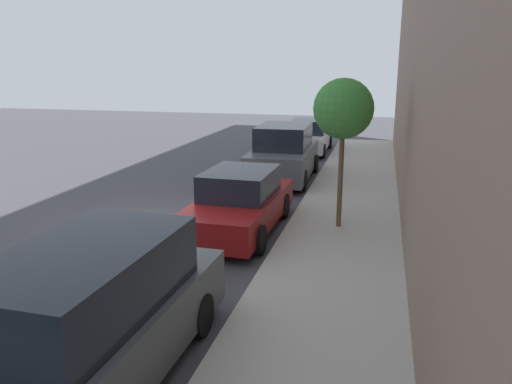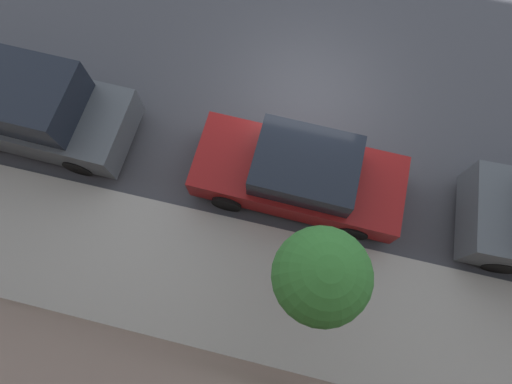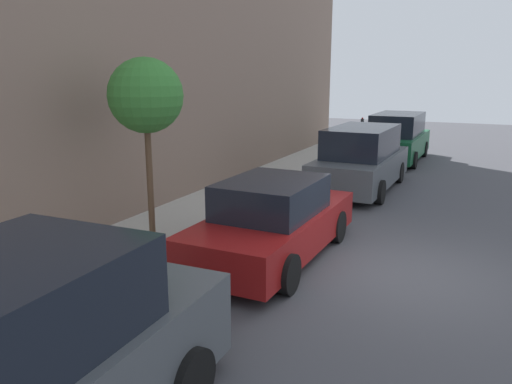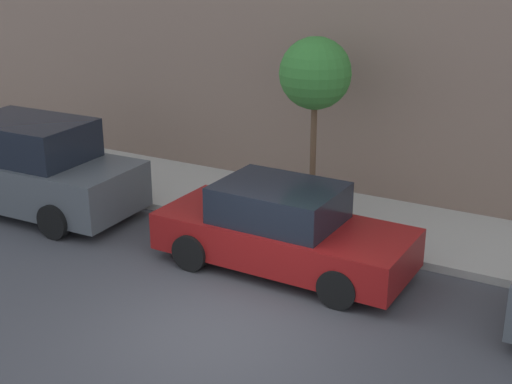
{
  "view_description": "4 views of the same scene",
  "coord_description": "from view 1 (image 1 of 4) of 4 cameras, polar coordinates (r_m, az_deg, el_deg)",
  "views": [
    {
      "loc": [
        5.68,
        -11.2,
        4.03
      ],
      "look_at": [
        2.76,
        0.32,
        1.0
      ],
      "focal_mm": 35.0,
      "sensor_mm": 36.0,
      "label": 1
    },
    {
      "loc": [
        5.68,
        0.02,
        8.7
      ],
      "look_at": [
        3.08,
        -0.6,
        1.0
      ],
      "focal_mm": 28.0,
      "sensor_mm": 36.0,
      "label": 2
    },
    {
      "loc": [
        -1.18,
        8.5,
        3.44
      ],
      "look_at": [
        3.18,
        -0.78,
        1.0
      ],
      "focal_mm": 35.0,
      "sensor_mm": 36.0,
      "label": 3
    },
    {
      "loc": [
        -7.87,
        -4.97,
        5.58
      ],
      "look_at": [
        3.18,
        1.18,
        1.0
      ],
      "focal_mm": 50.0,
      "sensor_mm": 36.0,
      "label": 4
    }
  ],
  "objects": [
    {
      "name": "ground_plane",
      "position": [
        13.19,
        -12.08,
        -3.82
      ],
      "size": [
        60.0,
        60.0,
        0.0
      ],
      "primitive_type": "plane",
      "color": "#424247"
    },
    {
      "name": "sidewalk",
      "position": [
        11.9,
        9.64,
        -5.31
      ],
      "size": [
        2.78,
        32.0,
        0.15
      ],
      "color": "#B2ADA3",
      "rests_on": "ground_plane"
    },
    {
      "name": "parked_minivan_second",
      "position": [
        6.78,
        -18.57,
        -13.79
      ],
      "size": [
        2.02,
        4.94,
        1.9
      ],
      "color": "#4C5156",
      "rests_on": "ground_plane"
    },
    {
      "name": "parked_sedan_third",
      "position": [
        12.32,
        -1.91,
        -1.26
      ],
      "size": [
        1.92,
        4.53,
        1.54
      ],
      "color": "maroon",
      "rests_on": "ground_plane"
    },
    {
      "name": "parked_suv_fourth",
      "position": [
        17.94,
        3.19,
        4.34
      ],
      "size": [
        2.08,
        4.85,
        1.98
      ],
      "color": "#4C5156",
      "rests_on": "ground_plane"
    },
    {
      "name": "parked_sedan_fifth",
      "position": [
        23.96,
        6.03,
        6.3
      ],
      "size": [
        1.92,
        4.52,
        1.54
      ],
      "color": "silver",
      "rests_on": "ground_plane"
    },
    {
      "name": "street_tree",
      "position": [
        12.02,
        9.95,
        9.27
      ],
      "size": [
        1.42,
        1.42,
        3.6
      ],
      "color": "brown",
      "rests_on": "sidewalk"
    }
  ]
}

